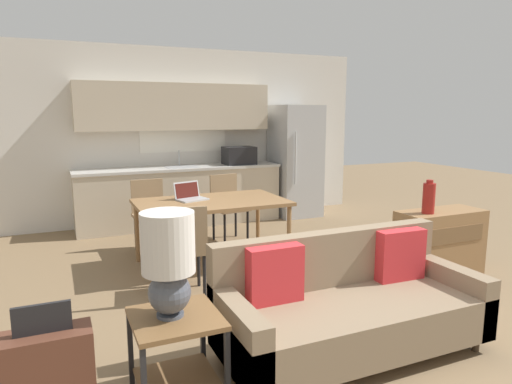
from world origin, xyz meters
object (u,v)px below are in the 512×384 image
(side_table, at_px, (176,343))
(laptop, at_px, (190,195))
(table_lamp, at_px, (168,259))
(dining_chair_far_right, at_px, (228,204))
(refrigerator, at_px, (295,161))
(credenza, at_px, (439,243))
(vase, at_px, (429,198))
(suitcase, at_px, (48,382))
(dining_chair_near_left, at_px, (184,245))
(couch, at_px, (347,306))
(dining_table, at_px, (211,206))
(dining_chair_far_left, at_px, (150,211))

(side_table, bearing_deg, laptop, 72.28)
(table_lamp, bearing_deg, dining_chair_far_right, 64.11)
(refrigerator, height_order, credenza, refrigerator)
(side_table, distance_m, vase, 3.03)
(credenza, xyz_separation_m, suitcase, (-3.77, -0.99, -0.06))
(dining_chair_far_right, bearing_deg, refrigerator, 26.51)
(side_table, xyz_separation_m, dining_chair_near_left, (0.45, 1.48, 0.14))
(table_lamp, distance_m, dining_chair_far_right, 3.53)
(vase, distance_m, suitcase, 3.72)
(couch, xyz_separation_m, dining_chair_near_left, (-0.82, 1.41, 0.17))
(couch, height_order, dining_chair_far_right, dining_chair_far_right)
(refrigerator, relative_size, laptop, 4.85)
(credenza, distance_m, suitcase, 3.90)
(dining_table, xyz_separation_m, side_table, (-0.98, -2.29, -0.32))
(side_table, relative_size, dining_chair_far_right, 0.60)
(dining_table, distance_m, suitcase, 2.89)
(table_lamp, xyz_separation_m, laptop, (0.81, 2.44, -0.09))
(vase, relative_size, suitcase, 0.47)
(vase, bearing_deg, table_lamp, -162.21)
(refrigerator, xyz_separation_m, suitcase, (-3.80, -4.22, -0.62))
(dining_chair_far_right, height_order, suitcase, dining_chair_far_right)
(dining_chair_far_left, relative_size, laptop, 2.35)
(suitcase, bearing_deg, table_lamp, 2.57)
(refrigerator, height_order, suitcase, refrigerator)
(couch, relative_size, credenza, 2.03)
(credenza, height_order, vase, vase)
(couch, height_order, credenza, couch)
(side_table, height_order, laptop, laptop)
(dining_table, distance_m, couch, 2.26)
(credenza, relative_size, laptop, 2.49)
(dining_chair_near_left, distance_m, suitcase, 1.91)
(refrigerator, xyz_separation_m, vase, (-0.25, -3.27, -0.05))
(refrigerator, distance_m, side_table, 5.25)
(dining_chair_far_left, bearing_deg, laptop, -66.05)
(refrigerator, bearing_deg, dining_chair_far_right, -146.99)
(vase, height_order, dining_chair_far_left, vase)
(vase, xyz_separation_m, laptop, (-2.06, 1.52, -0.08))
(table_lamp, bearing_deg, laptop, 71.62)
(refrigerator, distance_m, credenza, 3.28)
(couch, height_order, dining_chair_near_left, dining_chair_near_left)
(refrigerator, relative_size, suitcase, 2.49)
(side_table, bearing_deg, dining_table, 66.78)
(dining_chair_far_left, height_order, dining_chair_near_left, same)
(couch, xyz_separation_m, dining_chair_far_left, (-0.82, 3.03, 0.17))
(dining_table, height_order, dining_chair_near_left, dining_chair_near_left)
(dining_table, distance_m, dining_chair_far_right, 1.03)
(refrigerator, xyz_separation_m, side_table, (-3.09, -4.20, -0.56))
(dining_chair_far_right, distance_m, dining_chair_near_left, 1.99)
(dining_chair_far_right, bearing_deg, laptop, -141.74)
(table_lamp, distance_m, credenza, 3.28)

